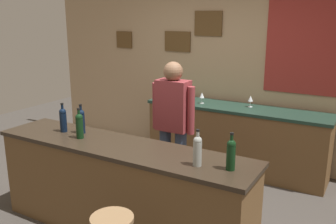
% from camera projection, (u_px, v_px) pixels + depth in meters
% --- Properties ---
extents(ground_plane, '(10.00, 10.00, 0.00)m').
position_uv_depth(ground_plane, '(145.00, 214.00, 4.05)').
color(ground_plane, '#423D38').
extents(back_wall, '(6.00, 0.09, 2.80)m').
position_uv_depth(back_wall, '(223.00, 63.00, 5.36)').
color(back_wall, tan).
rests_on(back_wall, ground_plane).
extents(bar_counter, '(2.66, 0.60, 0.92)m').
position_uv_depth(bar_counter, '(121.00, 189.00, 3.60)').
color(bar_counter, brown).
rests_on(bar_counter, ground_plane).
extents(side_counter, '(2.50, 0.56, 0.90)m').
position_uv_depth(side_counter, '(235.00, 138.00, 5.12)').
color(side_counter, brown).
rests_on(side_counter, ground_plane).
extents(bartender, '(0.52, 0.21, 1.62)m').
position_uv_depth(bartender, '(173.00, 123.00, 4.11)').
color(bartender, '#384766').
rests_on(bartender, ground_plane).
extents(wine_bottle_a, '(0.07, 0.07, 0.31)m').
position_uv_depth(wine_bottle_a, '(63.00, 119.00, 3.84)').
color(wine_bottle_a, black).
rests_on(wine_bottle_a, bar_counter).
extents(wine_bottle_b, '(0.07, 0.07, 0.31)m').
position_uv_depth(wine_bottle_b, '(81.00, 120.00, 3.79)').
color(wine_bottle_b, black).
rests_on(wine_bottle_b, bar_counter).
extents(wine_bottle_c, '(0.07, 0.07, 0.31)m').
position_uv_depth(wine_bottle_c, '(79.00, 125.00, 3.64)').
color(wine_bottle_c, black).
rests_on(wine_bottle_c, bar_counter).
extents(wine_bottle_d, '(0.07, 0.07, 0.31)m').
position_uv_depth(wine_bottle_d, '(197.00, 150.00, 2.97)').
color(wine_bottle_d, '#999E99').
rests_on(wine_bottle_d, bar_counter).
extents(wine_bottle_e, '(0.07, 0.07, 0.31)m').
position_uv_depth(wine_bottle_e, '(231.00, 153.00, 2.89)').
color(wine_bottle_e, black).
rests_on(wine_bottle_e, bar_counter).
extents(wine_glass_a, '(0.07, 0.07, 0.16)m').
position_uv_depth(wine_glass_a, '(202.00, 96.00, 5.17)').
color(wine_glass_a, silver).
rests_on(wine_glass_a, side_counter).
extents(wine_glass_b, '(0.07, 0.07, 0.16)m').
position_uv_depth(wine_glass_b, '(250.00, 99.00, 4.96)').
color(wine_glass_b, silver).
rests_on(wine_glass_b, side_counter).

